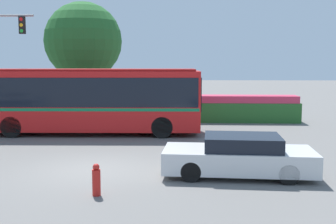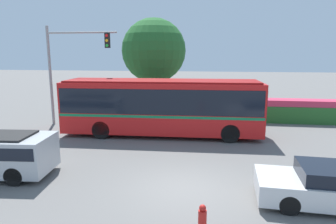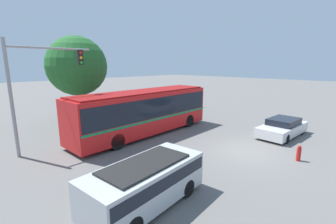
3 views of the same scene
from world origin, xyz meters
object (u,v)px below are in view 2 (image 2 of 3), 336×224
at_px(sedan_foreground, 335,187).
at_px(fire_hydrant, 202,221).
at_px(traffic_light_pole, 66,62).
at_px(street_tree_left, 154,51).
at_px(city_bus, 162,104).

height_order(sedan_foreground, fire_hydrant, sedan_foreground).
height_order(sedan_foreground, traffic_light_pole, traffic_light_pole).
relative_size(traffic_light_pole, fire_hydrant, 7.41).
bearing_deg(street_tree_left, sedan_foreground, -59.53).
bearing_deg(sedan_foreground, street_tree_left, -56.27).
height_order(street_tree_left, fire_hydrant, street_tree_left).
height_order(traffic_light_pole, street_tree_left, street_tree_left).
distance_m(sedan_foreground, traffic_light_pole, 16.30).
relative_size(sedan_foreground, street_tree_left, 0.64).
bearing_deg(city_bus, traffic_light_pole, 163.36).
relative_size(sedan_foreground, traffic_light_pole, 0.74).
bearing_deg(street_tree_left, fire_hydrant, -75.22).
bearing_deg(sedan_foreground, traffic_light_pole, -31.68).
bearing_deg(sedan_foreground, city_bus, -45.08).
height_order(city_bus, sedan_foreground, city_bus).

